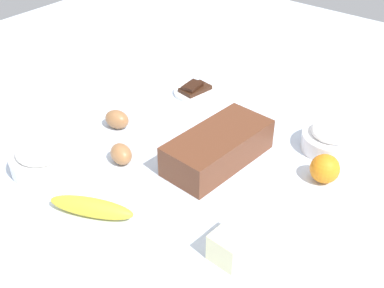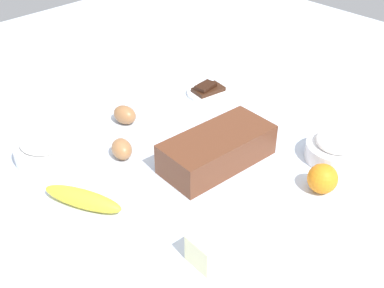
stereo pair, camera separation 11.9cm
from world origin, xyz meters
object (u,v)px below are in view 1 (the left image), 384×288
at_px(orange_fruit, 325,169).
at_px(egg_beside_bowl, 121,154).
at_px(egg_near_butter, 117,119).
at_px(butter_block, 234,243).
at_px(chocolate_plate, 195,91).
at_px(banana, 91,207).
at_px(flour_bowl, 43,158).
at_px(sugar_bowl, 331,138).
at_px(loaf_pan, 218,147).

height_order(orange_fruit, egg_beside_bowl, orange_fruit).
bearing_deg(egg_near_butter, butter_block, 70.73).
relative_size(butter_block, chocolate_plate, 0.69).
bearing_deg(chocolate_plate, egg_near_butter, -9.17).
bearing_deg(banana, butter_block, 108.08).
xyz_separation_m(flour_bowl, chocolate_plate, (-0.52, 0.04, -0.03)).
bearing_deg(butter_block, sugar_bowl, -178.26).
bearing_deg(loaf_pan, butter_block, 45.84).
height_order(flour_bowl, butter_block, flour_bowl).
relative_size(sugar_bowl, egg_beside_bowl, 2.22).
bearing_deg(orange_fruit, flour_bowl, -54.59).
relative_size(sugar_bowl, butter_block, 1.64).
height_order(flour_bowl, sugar_bowl, flour_bowl).
bearing_deg(orange_fruit, banana, -38.44).
bearing_deg(egg_beside_bowl, egg_near_butter, -130.14).
bearing_deg(chocolate_plate, loaf_pan, 48.09).
relative_size(orange_fruit, egg_beside_bowl, 1.03).
bearing_deg(orange_fruit, loaf_pan, -68.49).
bearing_deg(flour_bowl, banana, 80.57).
height_order(flour_bowl, egg_near_butter, flour_bowl).
xyz_separation_m(loaf_pan, egg_near_butter, (0.05, -0.30, -0.02)).
bearing_deg(sugar_bowl, egg_beside_bowl, -44.77).
relative_size(sugar_bowl, banana, 0.78).
height_order(sugar_bowl, butter_block, sugar_bowl).
bearing_deg(egg_beside_bowl, orange_fruit, 120.54).
relative_size(butter_block, egg_near_butter, 1.30).
distance_m(orange_fruit, egg_near_butter, 0.56).
relative_size(flour_bowl, banana, 0.82).
distance_m(egg_near_butter, chocolate_plate, 0.28).
xyz_separation_m(loaf_pan, flour_bowl, (0.29, -0.30, -0.01)).
relative_size(flour_bowl, chocolate_plate, 1.19).
height_order(loaf_pan, banana, loaf_pan).
bearing_deg(banana, egg_beside_bowl, -153.51).
bearing_deg(egg_beside_bowl, chocolate_plate, -168.51).
relative_size(egg_beside_bowl, chocolate_plate, 0.51).
distance_m(loaf_pan, sugar_bowl, 0.29).
height_order(flour_bowl, orange_fruit, flour_bowl).
bearing_deg(loaf_pan, egg_near_butter, -77.25).
xyz_separation_m(loaf_pan, sugar_bowl, (-0.22, 0.19, -0.01)).
height_order(butter_block, egg_beside_bowl, butter_block).
bearing_deg(flour_bowl, orange_fruit, 125.41).
xyz_separation_m(banana, egg_beside_bowl, (-0.17, -0.09, 0.00)).
bearing_deg(sugar_bowl, egg_near_butter, -61.34).
distance_m(sugar_bowl, banana, 0.61).
distance_m(sugar_bowl, egg_beside_bowl, 0.53).
xyz_separation_m(flour_bowl, egg_near_butter, (-0.24, -0.00, -0.01)).
bearing_deg(flour_bowl, loaf_pan, 133.83).
xyz_separation_m(banana, butter_block, (-0.10, 0.30, 0.01)).
xyz_separation_m(egg_near_butter, chocolate_plate, (-0.28, 0.05, -0.01)).
height_order(loaf_pan, flour_bowl, loaf_pan).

